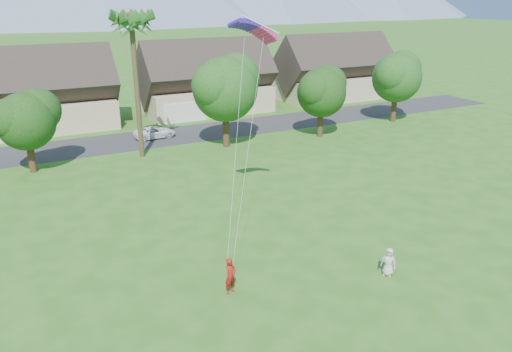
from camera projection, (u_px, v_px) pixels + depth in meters
ground at (361, 328)px, 21.64m from camera, size 500.00×500.00×0.00m
street at (148, 139)px, 50.10m from camera, size 90.00×7.00×0.01m
kite_flyer at (230, 276)px, 23.93m from camera, size 0.81×0.72×1.85m
watcher at (389, 262)px, 25.49m from camera, size 0.84×0.90×1.54m
parked_car at (155, 132)px, 50.23m from camera, size 4.28×2.21×1.16m
houses_row at (128, 90)px, 56.66m from camera, size 72.75×8.19×8.86m
tree_row at (150, 103)px, 42.85m from camera, size 62.27×6.67×8.45m
fan_palm at (131, 19)px, 40.61m from camera, size 3.00×3.00×13.80m
parafoil_kite at (254, 28)px, 27.50m from camera, size 3.00×1.19×0.50m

